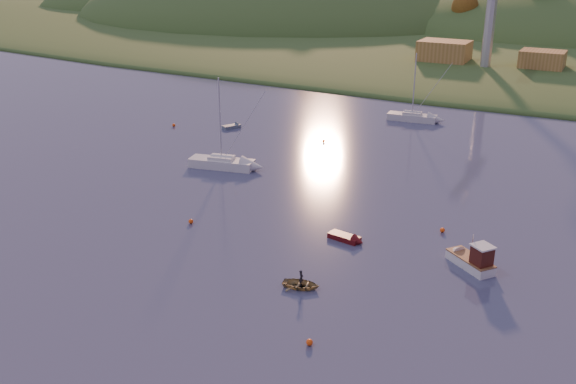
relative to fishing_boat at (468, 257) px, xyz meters
The scene contains 21 objects.
far_shore 200.31m from the fishing_boat, 95.77° to the left, with size 620.00×220.00×1.50m, color #325421.
shore_slope 135.80m from the fishing_boat, 98.53° to the left, with size 640.00×150.00×7.00m, color #325421.
hill_left_far 257.72m from the fishing_boat, 134.35° to the left, with size 120.00×100.00×32.00m, color #325421.
hill_left 201.98m from the fishing_boat, 123.05° to the left, with size 170.00×140.00×44.00m, color #325421.
hill_center 179.58m from the fishing_boat, 93.24° to the left, with size 140.00×120.00×36.00m, color #325421.
hillside_trees 155.61m from the fishing_boat, 97.44° to the left, with size 280.00×50.00×32.00m, color #20491A, non-canonical shape.
wharf 92.54m from the fishing_boat, 99.42° to the left, with size 42.00×16.00×2.40m, color slate.
shed_west 96.57m from the fishing_boat, 106.96° to the left, with size 11.00×8.00×4.80m, color olive.
shed_east 93.64m from the fishing_boat, 94.38° to the left, with size 9.00×7.00×4.00m, color olive.
fishing_boat is the anchor object (origin of this frame).
sailboat_near 37.31m from the fishing_boat, 160.80° to the left, with size 8.95×4.30×11.94m.
sailboat_far 51.82m from the fishing_boat, 113.64° to the left, with size 8.27×3.28×11.18m.
canoe 15.90m from the fishing_boat, 136.53° to the right, with size 2.30×3.22×0.67m, color olive.
paddler 15.89m from the fishing_boat, 136.53° to the right, with size 0.52×0.34×1.41m, color black.
red_tender 11.41m from the fishing_boat, behind, with size 3.98×1.91×1.30m.
grey_dinghy 53.60m from the fishing_boat, 146.13° to the left, with size 2.64×3.57×1.26m.
buoy_0 19.51m from the fishing_boat, 111.43° to the right, with size 0.50×0.50×0.50m, color #FF4F0D.
buoy_1 7.25m from the fishing_boat, 123.56° to the left, with size 0.50×0.50×0.50m, color #FF4F0D.
buoy_2 59.33m from the fishing_boat, 154.40° to the left, with size 0.50×0.50×0.50m, color #FF4F0D.
buoy_3 40.65m from the fishing_boat, 134.25° to the left, with size 0.50×0.50×0.50m, color #FF4F0D.
buoy_4 28.34m from the fishing_boat, behind, with size 0.50×0.50×0.50m, color #FF4F0D.
Camera 1 is at (30.55, -23.31, 27.54)m, focal length 40.00 mm.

